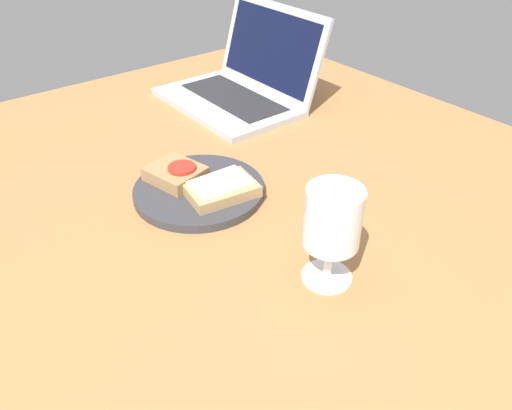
{
  "coord_description": "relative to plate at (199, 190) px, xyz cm",
  "views": [
    {
      "loc": [
        56.07,
        -35.15,
        51.22
      ],
      "look_at": [
        7.45,
        3.13,
        8.0
      ],
      "focal_mm": 35.0,
      "sensor_mm": 36.0,
      "label": 1
    }
  ],
  "objects": [
    {
      "name": "sandwich_with_tomato",
      "position": [
        -4.37,
        -1.64,
        2.07
      ],
      "size": [
        10.72,
        9.8,
        2.97
      ],
      "color": "#937047",
      "rests_on": "plate"
    },
    {
      "name": "plate",
      "position": [
        0.0,
        0.0,
        0.0
      ],
      "size": [
        22.67,
        22.67,
        1.53
      ],
      "primitive_type": "cylinder",
      "color": "#333338",
      "rests_on": "wooden_table"
    },
    {
      "name": "laptop",
      "position": [
        -28.13,
        30.68,
        3.66
      ],
      "size": [
        34.01,
        27.42,
        20.73
      ],
      "color": "#ADAFB5",
      "rests_on": "wooden_table"
    },
    {
      "name": "sandwich_with_cheese",
      "position": [
        4.46,
        1.67,
        1.98
      ],
      "size": [
        9.59,
        12.48,
        2.56
      ],
      "color": "#A88456",
      "rests_on": "plate"
    },
    {
      "name": "wooden_table",
      "position": [
        6.95,
        -1.9,
        -2.26
      ],
      "size": [
        140.0,
        140.0,
        3.0
      ],
      "primitive_type": "cube",
      "color": "#9E6B3D",
      "rests_on": "ground"
    },
    {
      "name": "wine_glass",
      "position": [
        28.8,
        2.46,
        8.92
      ],
      "size": [
        7.54,
        7.54,
        14.58
      ],
      "color": "white",
      "rests_on": "wooden_table"
    }
  ]
}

